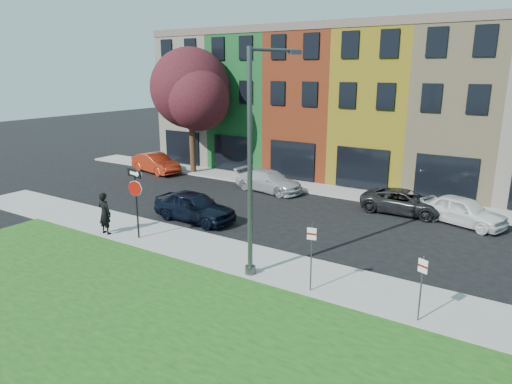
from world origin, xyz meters
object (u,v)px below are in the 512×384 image
Objects in this scene: stop_sign at (135,190)px; man at (105,213)px; sedan_near at (195,206)px; street_lamp at (254,165)px.

stop_sign is 2.16m from man.
sedan_near is (0.35, 3.54, -1.61)m from stop_sign.
man reaches higher than sedan_near.
sedan_near is (2.04, 3.96, -0.34)m from man.
stop_sign is 3.91m from sedan_near.
stop_sign is 0.70× the size of sedan_near.
stop_sign is 0.39× the size of street_lamp.
street_lamp reaches higher than man.
stop_sign reaches higher than man.
man is at bearing -161.81° from street_lamp.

